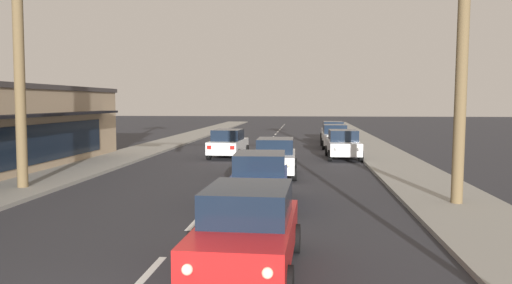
{
  "coord_description": "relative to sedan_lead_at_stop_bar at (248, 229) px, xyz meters",
  "views": [
    {
      "loc": [
        3.01,
        -6.11,
        3.33
      ],
      "look_at": [
        1.64,
        8.0,
        2.2
      ],
      "focal_mm": 35.47,
      "sensor_mm": 36.0,
      "label": 1
    }
  ],
  "objects": [
    {
      "name": "sidewalk_right",
      "position": [
        5.89,
        16.49,
        -0.78
      ],
      "size": [
        3.2,
        110.0,
        0.14
      ],
      "primitive_type": "cube",
      "color": "gray",
      "rests_on": "ground"
    },
    {
      "name": "lane_markings",
      "position": [
        -1.45,
        15.79,
        -0.85
      ],
      "size": [
        4.28,
        87.04,
        0.01
      ],
      "color": "silver",
      "rests_on": "ground"
    },
    {
      "name": "sedan_oncoming_far",
      "position": [
        -3.48,
        20.27,
        0.0
      ],
      "size": [
        2.12,
        4.51,
        1.68
      ],
      "color": "silver",
      "rests_on": "ground"
    },
    {
      "name": "sedan_parked_mid_kerb",
      "position": [
        3.43,
        32.95,
        0.0
      ],
      "size": [
        2.02,
        4.48,
        1.68
      ],
      "color": "silver",
      "rests_on": "ground"
    },
    {
      "name": "sedan_fifth_in_queue",
      "position": [
        -0.22,
        12.99,
        0.0
      ],
      "size": [
        2.0,
        4.47,
        1.68
      ],
      "color": "silver",
      "rests_on": "ground"
    },
    {
      "name": "sedan_parked_nearest_kerb",
      "position": [
        3.34,
        20.25,
        0.0
      ],
      "size": [
        1.99,
        4.47,
        1.68
      ],
      "color": "silver",
      "rests_on": "ground"
    },
    {
      "name": "sidewalk_left",
      "position": [
        -9.71,
        16.49,
        -0.78
      ],
      "size": [
        3.2,
        110.0,
        0.14
      ],
      "primitive_type": "cube",
      "color": "gray",
      "rests_on": "ground"
    },
    {
      "name": "sedan_parked_far_kerb",
      "position": [
        3.26,
        27.27,
        0.0
      ],
      "size": [
        1.96,
        4.46,
        1.68
      ],
      "color": "silver",
      "rests_on": "ground"
    },
    {
      "name": "sedan_third_in_queue",
      "position": [
        -0.34,
        6.49,
        0.0
      ],
      "size": [
        2.06,
        4.5,
        1.68
      ],
      "color": "navy",
      "rests_on": "ground"
    },
    {
      "name": "palm_left_second",
      "position": [
        -9.37,
        8.22,
        5.99
      ],
      "size": [
        3.94,
        3.83,
        9.78
      ],
      "color": "brown",
      "rests_on": "ground"
    },
    {
      "name": "sedan_lead_at_stop_bar",
      "position": [
        0.0,
        0.0,
        0.0
      ],
      "size": [
        2.05,
        4.49,
        1.68
      ],
      "color": "red",
      "rests_on": "ground"
    }
  ]
}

